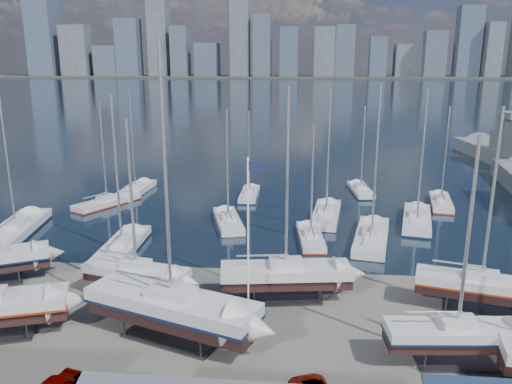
# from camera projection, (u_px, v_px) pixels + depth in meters

# --- Properties ---
(ground) EXTENTS (1400.00, 1400.00, 0.00)m
(ground) POSITION_uv_depth(u_px,v_px,m) (246.00, 327.00, 35.19)
(ground) COLOR #605E59
(ground) RESTS_ON ground
(water) EXTENTS (1400.00, 600.00, 0.40)m
(water) POSITION_uv_depth(u_px,v_px,m) (299.00, 90.00, 333.80)
(water) COLOR #182838
(water) RESTS_ON ground
(far_shore) EXTENTS (1400.00, 80.00, 2.20)m
(far_shore) POSITION_uv_depth(u_px,v_px,m) (302.00, 77.00, 583.90)
(far_shore) COLOR #2D332D
(far_shore) RESTS_ON ground
(skyline) EXTENTS (639.14, 43.80, 107.69)m
(skyline) POSITION_uv_depth(u_px,v_px,m) (295.00, 43.00, 569.01)
(skyline) COLOR #475166
(skyline) RESTS_ON far_shore
(sailboat_cradle_2) EXTENTS (8.94, 4.40, 14.21)m
(sailboat_cradle_2) POSITION_uv_depth(u_px,v_px,m) (136.00, 273.00, 39.31)
(sailboat_cradle_2) COLOR #2D2D33
(sailboat_cradle_2) RESTS_ON ground
(sailboat_cradle_3) EXTENTS (12.66, 7.39, 19.48)m
(sailboat_cradle_3) POSITION_uv_depth(u_px,v_px,m) (172.00, 307.00, 33.29)
(sailboat_cradle_3) COLOR #2D2D33
(sailboat_cradle_3) RESTS_ON ground
(sailboat_cradle_4) EXTENTS (10.41, 4.27, 16.46)m
(sailboat_cradle_4) POSITION_uv_depth(u_px,v_px,m) (286.00, 274.00, 38.83)
(sailboat_cradle_4) COLOR #2D2D33
(sailboat_cradle_4) RESTS_ON ground
(sailboat_cradle_5) EXTENTS (8.92, 3.21, 14.26)m
(sailboat_cradle_5) POSITION_uv_depth(u_px,v_px,m) (457.00, 334.00, 30.48)
(sailboat_cradle_5) COLOR #2D2D33
(sailboat_cradle_5) RESTS_ON ground
(sailboat_cradle_6) EXTENTS (9.76, 4.91, 15.25)m
(sailboat_cradle_6) POSITION_uv_depth(u_px,v_px,m) (481.00, 286.00, 36.93)
(sailboat_cradle_6) COLOR #2D2D33
(sailboat_cradle_6) RESTS_ON ground
(sailboat_moored_0) EXTENTS (5.46, 12.98, 18.82)m
(sailboat_moored_0) POSITION_uv_depth(u_px,v_px,m) (17.00, 232.00, 53.86)
(sailboat_moored_0) COLOR black
(sailboat_moored_0) RESTS_ON water
(sailboat_moored_1) EXTENTS (6.96, 9.41, 13.99)m
(sailboat_moored_1) POSITION_uv_depth(u_px,v_px,m) (107.00, 203.00, 64.80)
(sailboat_moored_1) COLOR black
(sailboat_moored_1) RESTS_ON water
(sailboat_moored_2) EXTENTS (3.37, 10.09, 15.02)m
(sailboat_moored_2) POSITION_uv_depth(u_px,v_px,m) (135.00, 191.00, 70.81)
(sailboat_moored_2) COLOR black
(sailboat_moored_2) RESTS_ON water
(sailboat_moored_3) EXTENTS (3.28, 10.76, 15.97)m
(sailboat_moored_3) POSITION_uv_depth(u_px,v_px,m) (122.00, 249.00, 49.13)
(sailboat_moored_3) COLOR black
(sailboat_moored_3) RESTS_ON water
(sailboat_moored_4) EXTENTS (4.97, 9.49, 13.80)m
(sailboat_moored_4) POSITION_uv_depth(u_px,v_px,m) (228.00, 222.00, 57.19)
(sailboat_moored_4) COLOR black
(sailboat_moored_4) RESTS_ON water
(sailboat_moored_5) EXTENTS (2.42, 8.30, 12.37)m
(sailboat_moored_5) POSITION_uv_depth(u_px,v_px,m) (249.00, 195.00, 68.87)
(sailboat_moored_5) COLOR black
(sailboat_moored_5) RESTS_ON water
(sailboat_moored_6) EXTENTS (3.14, 8.61, 12.59)m
(sailboat_moored_6) POSITION_uv_depth(u_px,v_px,m) (311.00, 238.00, 52.08)
(sailboat_moored_6) COLOR black
(sailboat_moored_6) RESTS_ON water
(sailboat_moored_7) EXTENTS (4.16, 10.79, 15.88)m
(sailboat_moored_7) POSITION_uv_depth(u_px,v_px,m) (326.00, 216.00, 59.46)
(sailboat_moored_7) COLOR black
(sailboat_moored_7) RESTS_ON water
(sailboat_moored_8) EXTENTS (3.23, 8.80, 12.86)m
(sailboat_moored_8) POSITION_uv_depth(u_px,v_px,m) (361.00, 191.00, 71.06)
(sailboat_moored_8) COLOR black
(sailboat_moored_8) RESTS_ON water
(sailboat_moored_9) EXTENTS (5.20, 11.62, 16.96)m
(sailboat_moored_9) POSITION_uv_depth(u_px,v_px,m) (371.00, 239.00, 51.71)
(sailboat_moored_9) COLOR black
(sailboat_moored_9) RESTS_ON water
(sailboat_moored_10) EXTENTS (5.24, 11.23, 16.20)m
(sailboat_moored_10) POSITION_uv_depth(u_px,v_px,m) (417.00, 221.00, 57.51)
(sailboat_moored_10) COLOR black
(sailboat_moored_10) RESTS_ON water
(sailboat_moored_11) EXTENTS (3.99, 9.26, 13.40)m
(sailboat_moored_11) POSITION_uv_depth(u_px,v_px,m) (441.00, 203.00, 64.84)
(sailboat_moored_11) COLOR black
(sailboat_moored_11) RESTS_ON water
(flagpole) EXTENTS (1.06, 0.12, 12.04)m
(flagpole) POSITION_uv_depth(u_px,v_px,m) (249.00, 230.00, 34.20)
(flagpole) COLOR white
(flagpole) RESTS_ON ground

